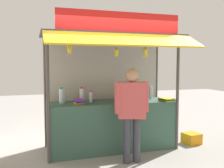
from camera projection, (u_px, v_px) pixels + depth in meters
The scene contains 18 objects.
ground_plane at pixel (112, 149), 5.12m from camera, with size 20.00×20.00×0.00m, color gray.
stall_counter at pixel (112, 126), 5.08m from camera, with size 2.50×0.73×0.96m, color #385B4C.
stall_structure at pixel (110, 69), 5.14m from camera, with size 2.70×1.64×2.61m.
water_bottle_mid_left at pixel (82, 95), 5.00m from camera, with size 0.08×0.08×0.30m.
water_bottle_back_left at pixel (91, 97), 4.98m from camera, with size 0.06×0.06×0.22m.
water_bottle_front_left at pixel (151, 93), 5.45m from camera, with size 0.08×0.08×0.28m.
water_bottle_far_left at pixel (61, 96), 4.85m from camera, with size 0.09×0.09×0.30m.
water_bottle_far_right at pixel (122, 94), 5.21m from camera, with size 0.08×0.08×0.27m.
water_bottle_center at pixel (64, 96), 5.01m from camera, with size 0.06×0.06×0.23m.
magazine_stack_back_right at pixel (167, 100), 5.10m from camera, with size 0.26×0.33×0.07m.
magazine_stack_front_right at pixel (128, 101), 4.97m from camera, with size 0.21×0.30×0.04m.
magazine_stack_mid_right at pixel (138, 99), 5.16m from camera, with size 0.21×0.24×0.09m.
magazine_stack_rear_center at pixel (79, 101), 4.78m from camera, with size 0.19×0.26×0.09m.
banana_bunch_rightmost at pixel (69, 49), 4.26m from camera, with size 0.11×0.11×0.26m.
banana_bunch_leftmost at pixel (145, 53), 4.68m from camera, with size 0.10×0.11×0.31m.
banana_bunch_inner_left at pixel (117, 53), 4.52m from camera, with size 0.09×0.09×0.30m.
vendor_person at pixel (132, 106), 4.36m from camera, with size 0.62×0.33×1.63m.
plastic_crate at pixel (191, 138), 5.48m from camera, with size 0.32×0.32×0.23m, color orange.
Camera 1 is at (-1.50, -4.78, 1.70)m, focal length 40.93 mm.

